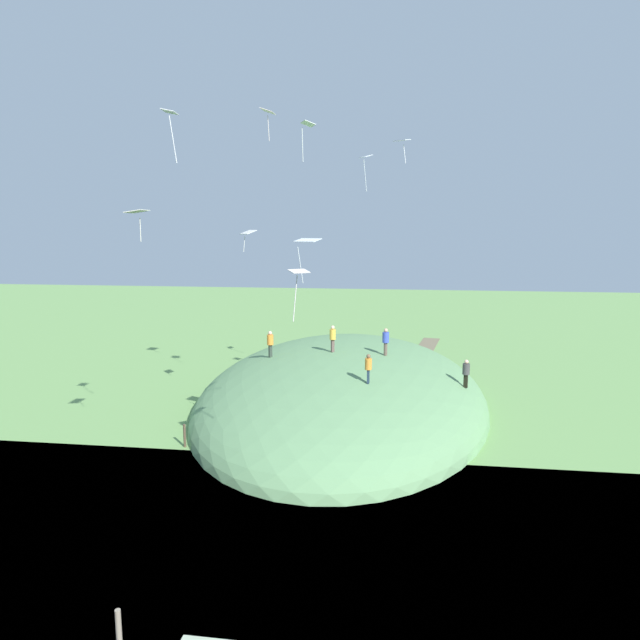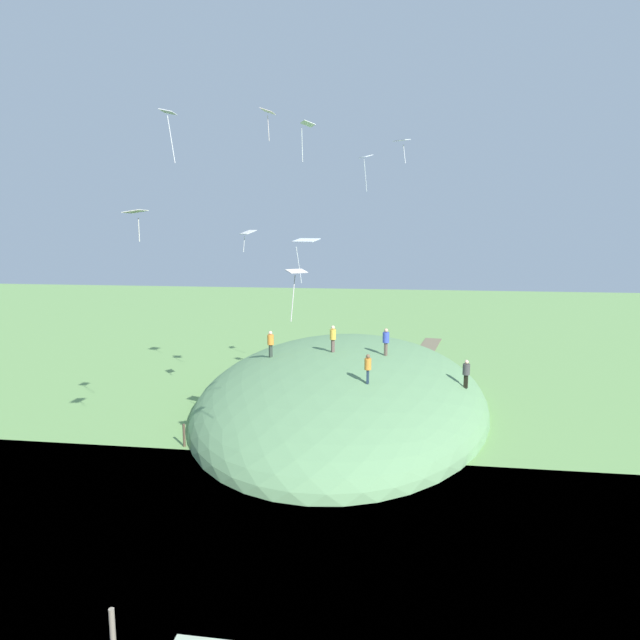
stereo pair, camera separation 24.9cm
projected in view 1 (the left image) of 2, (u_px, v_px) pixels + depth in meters
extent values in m
plane|color=#6C9A53|center=(295.00, 438.00, 31.91)|extent=(160.00, 160.00, 0.00)
ellipsoid|color=#628F5E|center=(343.00, 398.00, 39.45)|extent=(31.54, 19.22, 6.95)
cube|color=#6E634B|center=(425.00, 349.00, 55.35)|extent=(11.51, 3.63, 0.04)
cube|color=brown|center=(333.00, 346.00, 37.90)|extent=(0.25, 0.24, 0.86)
cylinder|color=gold|center=(333.00, 334.00, 37.77)|extent=(0.57, 0.57, 0.68)
sphere|color=beige|center=(333.00, 327.00, 37.70)|extent=(0.26, 0.26, 0.26)
cube|color=black|center=(466.00, 381.00, 35.10)|extent=(0.22, 0.28, 0.85)
cylinder|color=#3F3E3F|center=(466.00, 369.00, 34.98)|extent=(0.58, 0.58, 0.67)
sphere|color=beige|center=(466.00, 362.00, 34.90)|extent=(0.25, 0.25, 0.25)
cube|color=#223447|center=(368.00, 376.00, 31.81)|extent=(0.23, 0.14, 0.81)
cylinder|color=orange|center=(368.00, 364.00, 31.69)|extent=(0.44, 0.44, 0.64)
sphere|color=brown|center=(368.00, 356.00, 31.62)|extent=(0.24, 0.24, 0.24)
cube|color=#2E3A31|center=(270.00, 351.00, 38.59)|extent=(0.27, 0.24, 0.86)
cylinder|color=orange|center=(270.00, 340.00, 38.47)|extent=(0.60, 0.60, 0.68)
sphere|color=beige|center=(270.00, 333.00, 38.39)|extent=(0.26, 0.26, 0.26)
cube|color=brown|center=(385.00, 349.00, 37.59)|extent=(0.27, 0.23, 0.87)
cylinder|color=#384CB8|center=(386.00, 337.00, 37.47)|extent=(0.59, 0.59, 0.69)
sphere|color=tan|center=(386.00, 330.00, 37.39)|extent=(0.26, 0.26, 0.26)
cube|color=white|center=(308.00, 240.00, 25.51)|extent=(1.10, 1.28, 0.16)
cylinder|color=white|center=(300.00, 265.00, 25.44)|extent=(0.25, 0.23, 1.65)
cube|color=white|center=(402.00, 140.00, 31.04)|extent=(0.91, 0.98, 0.11)
cylinder|color=white|center=(405.00, 154.00, 31.25)|extent=(0.11, 0.17, 1.02)
cube|color=silver|center=(248.00, 232.00, 32.66)|extent=(1.15, 1.12, 0.25)
cylinder|color=silver|center=(244.00, 244.00, 32.62)|extent=(0.06, 0.12, 0.89)
cube|color=#F5DED1|center=(268.00, 111.00, 32.90)|extent=(1.10, 0.76, 0.27)
cylinder|color=#F5DED1|center=(268.00, 128.00, 32.93)|extent=(0.12, 0.09, 1.41)
cube|color=silver|center=(299.00, 271.00, 22.05)|extent=(0.88, 0.92, 0.13)
cylinder|color=silver|center=(295.00, 298.00, 22.53)|extent=(0.27, 0.17, 1.83)
cube|color=silver|center=(137.00, 211.00, 23.52)|extent=(1.08, 0.78, 0.14)
cylinder|color=silver|center=(140.00, 230.00, 23.75)|extent=(0.04, 0.04, 0.99)
cube|color=white|center=(308.00, 124.00, 30.73)|extent=(1.11, 0.96, 0.23)
cylinder|color=white|center=(303.00, 145.00, 30.80)|extent=(0.11, 0.07, 1.80)
cube|color=white|center=(170.00, 112.00, 22.78)|extent=(0.83, 0.61, 0.13)
cylinder|color=white|center=(173.00, 139.00, 22.69)|extent=(0.16, 0.23, 1.83)
cube|color=white|center=(366.00, 156.00, 36.19)|extent=(1.01, 0.95, 0.19)
cylinder|color=white|center=(365.00, 176.00, 36.16)|extent=(0.32, 0.22, 1.98)
cylinder|color=brown|center=(185.00, 436.00, 30.48)|extent=(0.14, 0.14, 1.27)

